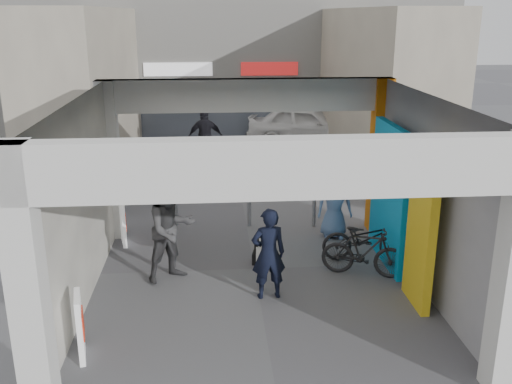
{
  "coord_description": "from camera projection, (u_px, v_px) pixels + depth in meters",
  "views": [
    {
      "loc": [
        -0.78,
        -10.29,
        4.83
      ],
      "look_at": [
        0.11,
        1.0,
        1.28
      ],
      "focal_mm": 40.0,
      "sensor_mm": 36.0,
      "label": 1
    }
  ],
  "objects": [
    {
      "name": "ground",
      "position": [
        254.0,
        269.0,
        11.29
      ],
      "size": [
        90.0,
        90.0,
        0.0
      ],
      "primitive_type": "plane",
      "color": "#5A5A5F",
      "rests_on": "ground"
    },
    {
      "name": "arcade_canopy",
      "position": [
        289.0,
        167.0,
        9.86
      ],
      "size": [
        6.4,
        6.45,
        6.4
      ],
      "color": "silver",
      "rests_on": "ground"
    },
    {
      "name": "far_building",
      "position": [
        228.0,
        35.0,
        23.41
      ],
      "size": [
        18.0,
        4.08,
        8.0
      ],
      "color": "silver",
      "rests_on": "ground"
    },
    {
      "name": "plaza_bldg_left",
      "position": [
        88.0,
        94.0,
        17.34
      ],
      "size": [
        2.0,
        9.0,
        5.0
      ],
      "primitive_type": "cube",
      "color": "#B1A792",
      "rests_on": "ground"
    },
    {
      "name": "plaza_bldg_right",
      "position": [
        378.0,
        91.0,
        18.01
      ],
      "size": [
        2.0,
        9.0,
        5.0
      ],
      "primitive_type": "cube",
      "color": "#B1A792",
      "rests_on": "ground"
    },
    {
      "name": "bollard_left",
      "position": [
        176.0,
        209.0,
        13.5
      ],
      "size": [
        0.09,
        0.09,
        0.81
      ],
      "primitive_type": "cylinder",
      "color": "#999CA1",
      "rests_on": "ground"
    },
    {
      "name": "bollard_center",
      "position": [
        249.0,
        207.0,
        13.44
      ],
      "size": [
        0.09,
        0.09,
        0.92
      ],
      "primitive_type": "cylinder",
      "color": "#999CA1",
      "rests_on": "ground"
    },
    {
      "name": "bollard_right",
      "position": [
        314.0,
        207.0,
        13.39
      ],
      "size": [
        0.09,
        0.09,
        0.96
      ],
      "primitive_type": "cylinder",
      "color": "#999CA1",
      "rests_on": "ground"
    },
    {
      "name": "advert_board_near",
      "position": [
        80.0,
        326.0,
        8.25
      ],
      "size": [
        0.2,
        0.55,
        1.0
      ],
      "rotation": [
        0.0,
        0.0,
        0.21
      ],
      "color": "white",
      "rests_on": "ground"
    },
    {
      "name": "advert_board_far",
      "position": [
        123.0,
        222.0,
        12.37
      ],
      "size": [
        0.2,
        0.55,
        1.0
      ],
      "rotation": [
        0.0,
        0.0,
        0.23
      ],
      "color": "white",
      "rests_on": "ground"
    },
    {
      "name": "cafe_set",
      "position": [
        184.0,
        181.0,
        16.15
      ],
      "size": [
        1.38,
        1.12,
        0.84
      ],
      "rotation": [
        0.0,
        0.0,
        -0.4
      ],
      "color": "#98989D",
      "rests_on": "ground"
    },
    {
      "name": "produce_stand",
      "position": [
        160.0,
        176.0,
        16.62
      ],
      "size": [
        1.17,
        0.64,
        0.77
      ],
      "rotation": [
        0.0,
        0.0,
        -0.28
      ],
      "color": "black",
      "rests_on": "ground"
    },
    {
      "name": "crate_stack",
      "position": [
        262.0,
        157.0,
        18.93
      ],
      "size": [
        0.48,
        0.39,
        0.56
      ],
      "rotation": [
        0.0,
        0.0,
        -0.1
      ],
      "color": "#195921",
      "rests_on": "ground"
    },
    {
      "name": "border_collie",
      "position": [
        259.0,
        252.0,
        11.42
      ],
      "size": [
        0.24,
        0.47,
        0.65
      ],
      "rotation": [
        0.0,
        0.0,
        -0.22
      ],
      "color": "black",
      "rests_on": "ground"
    },
    {
      "name": "man_with_dog",
      "position": [
        269.0,
        254.0,
        9.93
      ],
      "size": [
        0.65,
        0.46,
        1.67
      ],
      "primitive_type": "imported",
      "rotation": [
        0.0,
        0.0,
        3.25
      ],
      "color": "black",
      "rests_on": "ground"
    },
    {
      "name": "man_back_turned",
      "position": [
        171.0,
        229.0,
        10.59
      ],
      "size": [
        1.23,
        1.16,
        2.0
      ],
      "primitive_type": "imported",
      "rotation": [
        0.0,
        0.0,
        0.57
      ],
      "color": "#3C3C3E",
      "rests_on": "ground"
    },
    {
      "name": "man_elderly",
      "position": [
        335.0,
        204.0,
        12.67
      ],
      "size": [
        0.79,
        0.53,
        1.58
      ],
      "primitive_type": "imported",
      "rotation": [
        0.0,
        0.0,
        -0.03
      ],
      "color": "#597BAE",
      "rests_on": "ground"
    },
    {
      "name": "man_crates",
      "position": [
        205.0,
        138.0,
        18.48
      ],
      "size": [
        1.15,
        0.48,
        1.95
      ],
      "primitive_type": "imported",
      "rotation": [
        0.0,
        0.0,
        3.14
      ],
      "color": "black",
      "rests_on": "ground"
    },
    {
      "name": "bicycle_front",
      "position": [
        366.0,
        238.0,
        11.59
      ],
      "size": [
        1.8,
        0.71,
        0.93
      ],
      "primitive_type": "imported",
      "rotation": [
        0.0,
        0.0,
        1.52
      ],
      "color": "black",
      "rests_on": "ground"
    },
    {
      "name": "bicycle_rear",
      "position": [
        364.0,
        252.0,
        10.86
      ],
      "size": [
        1.69,
        0.96,
        0.98
      ],
      "primitive_type": "imported",
      "rotation": [
        0.0,
        0.0,
        1.24
      ],
      "color": "black",
      "rests_on": "ground"
    },
    {
      "name": "white_van",
      "position": [
        306.0,
        125.0,
        21.83
      ],
      "size": [
        4.76,
        2.96,
        1.51
      ],
      "primitive_type": "imported",
      "rotation": [
        0.0,
        0.0,
        1.29
      ],
      "color": "white",
      "rests_on": "ground"
    }
  ]
}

